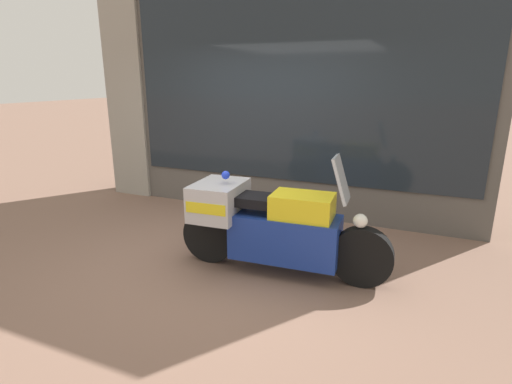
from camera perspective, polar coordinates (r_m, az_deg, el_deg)
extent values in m
plane|color=#7A5B4C|center=(4.66, -6.29, -9.42)|extent=(60.00, 60.00, 0.00)
cube|color=#56514C|center=(6.03, 2.85, 15.30)|extent=(5.97, 0.40, 3.85)
cube|color=gray|center=(7.39, -17.11, 14.76)|extent=(0.74, 0.55, 3.85)
cube|color=#1E262D|center=(5.72, 5.33, 15.72)|extent=(5.01, 0.02, 2.85)
cube|color=slate|center=(6.19, 5.23, -0.23)|extent=(4.79, 0.30, 0.55)
cube|color=silver|center=(6.12, 5.88, 8.83)|extent=(4.79, 0.02, 1.42)
cube|color=beige|center=(5.94, 5.65, 15.43)|extent=(4.79, 0.30, 0.02)
cube|color=navy|center=(6.56, -7.41, 15.76)|extent=(0.18, 0.04, 0.05)
cube|color=maroon|center=(5.94, 5.66, 15.81)|extent=(0.18, 0.04, 0.05)
cube|color=#195623|center=(5.66, 20.78, 14.90)|extent=(0.18, 0.04, 0.05)
cube|color=white|center=(6.45, -4.36, 4.22)|extent=(0.19, 0.04, 0.27)
cube|color=yellow|center=(5.78, 15.71, 2.29)|extent=(0.19, 0.04, 0.27)
cylinder|color=black|center=(4.10, 14.89, -8.93)|extent=(0.61, 0.18, 0.61)
cylinder|color=black|center=(4.51, -6.55, -6.15)|extent=(0.61, 0.18, 0.61)
cube|color=navy|center=(4.18, 4.18, -6.42)|extent=(1.15, 0.52, 0.47)
cube|color=yellow|center=(4.02, 6.66, -2.20)|extent=(0.63, 0.44, 0.27)
cube|color=black|center=(4.12, 0.88, -1.26)|extent=(0.67, 0.38, 0.10)
cube|color=#B7B7BC|center=(4.31, -5.27, -1.11)|extent=(0.53, 0.69, 0.38)
cube|color=yellow|center=(4.31, -5.27, -1.11)|extent=(0.48, 0.69, 0.11)
cube|color=#B2BCC6|center=(3.87, 12.09, 1.78)|extent=(0.18, 0.33, 0.44)
sphere|color=white|center=(3.96, 14.68, -4.01)|extent=(0.14, 0.14, 0.14)
sphere|color=blue|center=(4.21, -4.36, 2.43)|extent=(0.09, 0.09, 0.09)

